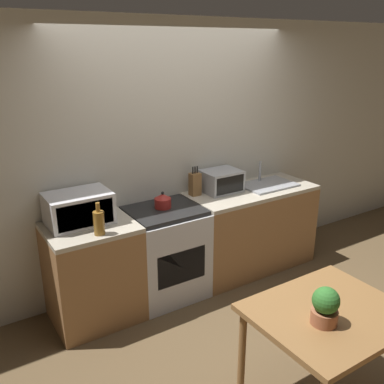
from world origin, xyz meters
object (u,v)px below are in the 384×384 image
(kettle, at_px, (163,201))
(dining_table, at_px, (328,323))
(microwave, at_px, (79,208))
(toaster_oven, at_px, (221,181))
(bottle, at_px, (99,222))
(stove_range, at_px, (165,253))

(kettle, bearing_deg, dining_table, -83.90)
(microwave, height_order, toaster_oven, microwave)
(bottle, xyz_separation_m, dining_table, (0.91, -1.57, -0.34))
(microwave, distance_m, toaster_oven, 1.52)
(stove_range, xyz_separation_m, toaster_oven, (0.75, 0.13, 0.56))
(kettle, height_order, microwave, microwave)
(bottle, bearing_deg, stove_range, 16.49)
(stove_range, bearing_deg, microwave, 172.61)
(kettle, bearing_deg, stove_range, -96.07)
(stove_range, relative_size, kettle, 5.66)
(microwave, relative_size, toaster_oven, 1.38)
(dining_table, bearing_deg, stove_range, 96.34)
(kettle, relative_size, bottle, 0.59)
(microwave, bearing_deg, bottle, -79.13)
(kettle, distance_m, dining_table, 1.86)
(microwave, bearing_deg, stove_range, -7.39)
(dining_table, bearing_deg, kettle, 96.10)
(stove_range, relative_size, bottle, 3.32)
(bottle, bearing_deg, microwave, 100.87)
(kettle, distance_m, toaster_oven, 0.75)
(kettle, xyz_separation_m, dining_table, (0.19, -1.82, -0.30))
(kettle, bearing_deg, microwave, 175.30)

